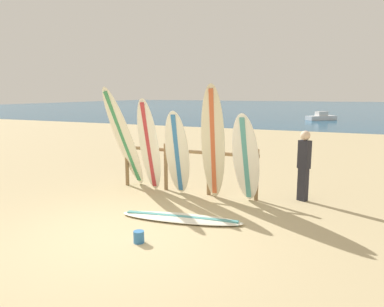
{
  "coord_description": "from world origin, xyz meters",
  "views": [
    {
      "loc": [
        3.34,
        -4.64,
        2.28
      ],
      "look_at": [
        -0.08,
        3.15,
        0.86
      ],
      "focal_mm": 34.23,
      "sensor_mm": 36.0,
      "label": 1
    }
  ],
  "objects_px": {
    "surfboard_leaning_center_right": "(246,159)",
    "small_boat_offshore": "(321,117)",
    "beachgoer_standing": "(304,163)",
    "surfboard_leaning_center_left": "(177,154)",
    "sand_bucket": "(139,237)",
    "surfboard_rack": "(187,162)",
    "surfboard_lying_on_sand": "(181,218)",
    "surfboard_leaning_far_left": "(124,138)",
    "surfboard_leaning_left": "(149,146)",
    "surfboard_leaning_center": "(213,143)"
  },
  "relations": [
    {
      "from": "surfboard_leaning_center",
      "to": "beachgoer_standing",
      "type": "height_order",
      "value": "surfboard_leaning_center"
    },
    {
      "from": "surfboard_leaning_left",
      "to": "surfboard_lying_on_sand",
      "type": "relative_size",
      "value": 0.94
    },
    {
      "from": "surfboard_leaning_center_left",
      "to": "beachgoer_standing",
      "type": "bearing_deg",
      "value": 16.53
    },
    {
      "from": "surfboard_leaning_left",
      "to": "surfboard_leaning_center_left",
      "type": "relative_size",
      "value": 1.13
    },
    {
      "from": "surfboard_leaning_center_right",
      "to": "beachgoer_standing",
      "type": "bearing_deg",
      "value": 37.84
    },
    {
      "from": "beachgoer_standing",
      "to": "small_boat_offshore",
      "type": "xyz_separation_m",
      "value": [
        -1.54,
        24.76,
        -0.57
      ]
    },
    {
      "from": "sand_bucket",
      "to": "small_boat_offshore",
      "type": "bearing_deg",
      "value": 89.04
    },
    {
      "from": "surfboard_leaning_center_right",
      "to": "small_boat_offshore",
      "type": "xyz_separation_m",
      "value": [
        -0.5,
        25.57,
        -0.7
      ]
    },
    {
      "from": "surfboard_rack",
      "to": "surfboard_leaning_far_left",
      "type": "height_order",
      "value": "surfboard_leaning_far_left"
    },
    {
      "from": "surfboard_leaning_center",
      "to": "sand_bucket",
      "type": "xyz_separation_m",
      "value": [
        -0.25,
        -2.57,
        -1.14
      ]
    },
    {
      "from": "surfboard_leaning_left",
      "to": "surfboard_leaning_center_right",
      "type": "height_order",
      "value": "surfboard_leaning_left"
    },
    {
      "from": "surfboard_leaning_center",
      "to": "beachgoer_standing",
      "type": "relative_size",
      "value": 1.65
    },
    {
      "from": "surfboard_rack",
      "to": "small_boat_offshore",
      "type": "xyz_separation_m",
      "value": [
        1.0,
        25.13,
        -0.45
      ]
    },
    {
      "from": "surfboard_leaning_center_right",
      "to": "beachgoer_standing",
      "type": "xyz_separation_m",
      "value": [
        1.04,
        0.81,
        -0.13
      ]
    },
    {
      "from": "surfboard_leaning_center_left",
      "to": "surfboard_leaning_center",
      "type": "distance_m",
      "value": 0.87
    },
    {
      "from": "surfboard_lying_on_sand",
      "to": "surfboard_leaning_center",
      "type": "bearing_deg",
      "value": 86.28
    },
    {
      "from": "beachgoer_standing",
      "to": "surfboard_leaning_far_left",
      "type": "bearing_deg",
      "value": -170.79
    },
    {
      "from": "surfboard_leaning_far_left",
      "to": "surfboard_leaning_left",
      "type": "distance_m",
      "value": 0.71
    },
    {
      "from": "surfboard_leaning_center_left",
      "to": "surfboard_leaning_center_right",
      "type": "height_order",
      "value": "surfboard_leaning_center_left"
    },
    {
      "from": "surfboard_lying_on_sand",
      "to": "sand_bucket",
      "type": "distance_m",
      "value": 1.19
    },
    {
      "from": "beachgoer_standing",
      "to": "small_boat_offshore",
      "type": "relative_size",
      "value": 0.61
    },
    {
      "from": "beachgoer_standing",
      "to": "sand_bucket",
      "type": "distance_m",
      "value": 3.95
    },
    {
      "from": "surfboard_leaning_center",
      "to": "small_boat_offshore",
      "type": "height_order",
      "value": "surfboard_leaning_center"
    },
    {
      "from": "surfboard_leaning_center",
      "to": "surfboard_leaning_center_right",
      "type": "bearing_deg",
      "value": -4.57
    },
    {
      "from": "surfboard_leaning_far_left",
      "to": "small_boat_offshore",
      "type": "xyz_separation_m",
      "value": [
        2.5,
        25.42,
        -0.96
      ]
    },
    {
      "from": "surfboard_rack",
      "to": "surfboard_lying_on_sand",
      "type": "height_order",
      "value": "surfboard_rack"
    },
    {
      "from": "surfboard_leaning_center_left",
      "to": "sand_bucket",
      "type": "relative_size",
      "value": 10.41
    },
    {
      "from": "surfboard_rack",
      "to": "surfboard_lying_on_sand",
      "type": "xyz_separation_m",
      "value": [
        0.69,
        -1.76,
        -0.67
      ]
    },
    {
      "from": "surfboard_leaning_center_right",
      "to": "surfboard_lying_on_sand",
      "type": "height_order",
      "value": "surfboard_leaning_center_right"
    },
    {
      "from": "surfboard_leaning_far_left",
      "to": "surfboard_leaning_left",
      "type": "bearing_deg",
      "value": -2.81
    },
    {
      "from": "beachgoer_standing",
      "to": "small_boat_offshore",
      "type": "distance_m",
      "value": 24.82
    },
    {
      "from": "surfboard_leaning_center_left",
      "to": "surfboard_leaning_center",
      "type": "relative_size",
      "value": 0.78
    },
    {
      "from": "surfboard_leaning_far_left",
      "to": "surfboard_leaning_center",
      "type": "height_order",
      "value": "surfboard_leaning_center"
    },
    {
      "from": "sand_bucket",
      "to": "beachgoer_standing",
      "type": "bearing_deg",
      "value": 58.71
    },
    {
      "from": "small_boat_offshore",
      "to": "surfboard_leaning_center_left",
      "type": "bearing_deg",
      "value": -92.35
    },
    {
      "from": "surfboard_leaning_center_left",
      "to": "sand_bucket",
      "type": "xyz_separation_m",
      "value": [
        0.57,
        -2.55,
        -0.87
      ]
    },
    {
      "from": "surfboard_leaning_center",
      "to": "surfboard_rack",
      "type": "bearing_deg",
      "value": 154.18
    },
    {
      "from": "surfboard_leaning_left",
      "to": "beachgoer_standing",
      "type": "bearing_deg",
      "value": 11.66
    },
    {
      "from": "sand_bucket",
      "to": "surfboard_leaning_center",
      "type": "bearing_deg",
      "value": 84.48
    },
    {
      "from": "surfboard_leaning_left",
      "to": "small_boat_offshore",
      "type": "bearing_deg",
      "value": 85.95
    },
    {
      "from": "surfboard_leaning_far_left",
      "to": "surfboard_leaning_center",
      "type": "xyz_separation_m",
      "value": [
        2.28,
        -0.09,
        0.02
      ]
    },
    {
      "from": "beachgoer_standing",
      "to": "surfboard_leaning_center_right",
      "type": "bearing_deg",
      "value": -142.16
    },
    {
      "from": "surfboard_rack",
      "to": "surfboard_lying_on_sand",
      "type": "distance_m",
      "value": 2.01
    },
    {
      "from": "surfboard_lying_on_sand",
      "to": "small_boat_offshore",
      "type": "bearing_deg",
      "value": 89.33
    },
    {
      "from": "surfboard_leaning_center_left",
      "to": "surfboard_leaning_center_right",
      "type": "relative_size",
      "value": 1.0
    },
    {
      "from": "surfboard_leaning_center_right",
      "to": "small_boat_offshore",
      "type": "distance_m",
      "value": 25.58
    },
    {
      "from": "surfboard_lying_on_sand",
      "to": "beachgoer_standing",
      "type": "distance_m",
      "value": 2.94
    },
    {
      "from": "surfboard_leaning_left",
      "to": "surfboard_leaning_center_right",
      "type": "bearing_deg",
      "value": -2.87
    },
    {
      "from": "surfboard_rack",
      "to": "surfboard_leaning_far_left",
      "type": "bearing_deg",
      "value": -169.27
    },
    {
      "from": "surfboard_leaning_center_left",
      "to": "beachgoer_standing",
      "type": "relative_size",
      "value": 1.28
    }
  ]
}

